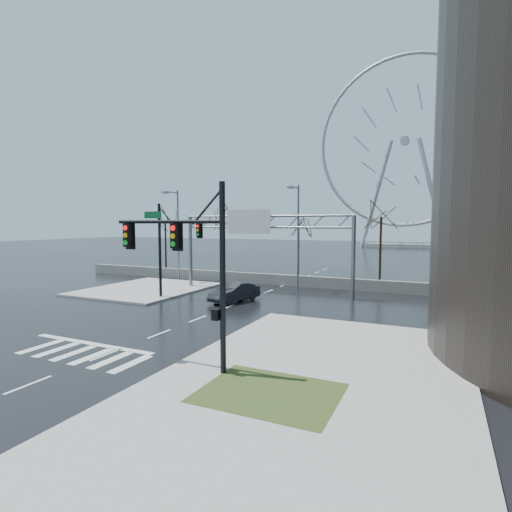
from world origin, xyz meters
The scene contains 19 objects.
ground centered at (0.00, 0.00, 0.00)m, with size 260.00×260.00×0.00m, color black.
sidewalk_near centered at (10.00, -9.00, 0.07)m, with size 12.00×12.00×0.15m, color gray.
sidewalk_right_ext centered at (10.00, 2.00, 0.07)m, with size 12.00×10.00×0.15m, color gray.
sidewalk_far centered at (-11.00, 12.00, 0.07)m, with size 10.00×12.00×0.15m, color gray.
grass_strip centered at (9.00, -5.00, 0.15)m, with size 5.00×4.00×0.02m, color #38421B.
barrier_wall centered at (0.00, 20.00, 0.55)m, with size 52.00×0.50×1.10m, color slate.
signal_mast_near centered at (5.14, -4.04, 4.87)m, with size 5.52×0.41×8.00m.
signal_mast_far centered at (-5.87, 8.96, 4.83)m, with size 4.72×0.41×8.00m.
sign_gantry centered at (-0.38, 14.96, 5.18)m, with size 16.36×0.40×7.60m.
streetlight_left centered at (-12.00, 18.16, 5.89)m, with size 0.50×2.55×10.00m.
streetlight_mid centered at (2.00, 18.16, 5.89)m, with size 0.50×2.55×10.00m.
streetlight_right centered at (14.00, 18.16, 5.89)m, with size 0.50×2.55×10.00m.
tree_far_left centered at (-18.00, 24.00, 5.57)m, with size 3.50×3.50×7.00m.
tree_left centered at (-9.00, 23.50, 5.98)m, with size 3.75×3.75×7.50m.
tree_center centered at (0.00, 24.50, 5.17)m, with size 3.25×3.25×6.50m.
tree_right centered at (9.00, 23.50, 6.22)m, with size 3.90×3.90×7.80m.
tree_far_right centered at (17.00, 24.00, 5.41)m, with size 3.40×3.40×6.80m.
ferris_wheel centered at (5.00, 95.00, 26.13)m, with size 45.00×6.00×50.91m.
car centered at (-0.56, 10.27, 0.76)m, with size 1.61×4.62×1.52m, color black.
Camera 1 is at (14.51, -18.01, 6.31)m, focal length 28.00 mm.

